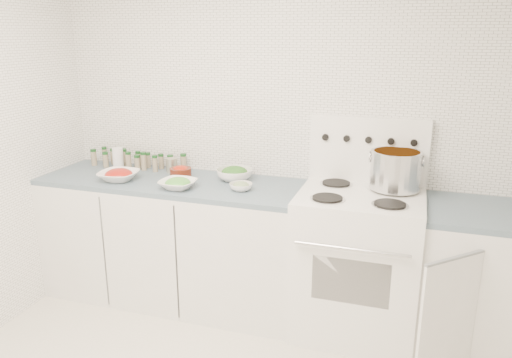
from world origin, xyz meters
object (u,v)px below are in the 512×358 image
bowl_tomato (119,175)px  bowl_snowpea (178,184)px  stove (357,258)px  stock_pot (396,168)px

bowl_tomato → bowl_snowpea: (0.47, -0.04, -0.00)m
stove → bowl_tomato: bearing=-176.0°
stock_pot → stove: bearing=-144.0°
stove → bowl_tomato: size_ratio=4.88×
stock_pot → bowl_snowpea: size_ratio=1.33×
stock_pot → bowl_snowpea: (-1.35, -0.29, -0.14)m
bowl_tomato → bowl_snowpea: size_ratio=1.12×
bowl_snowpea → stove: bearing=7.8°
stove → bowl_snowpea: (-1.17, -0.16, 0.44)m
stock_pot → bowl_tomato: bearing=-172.2°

